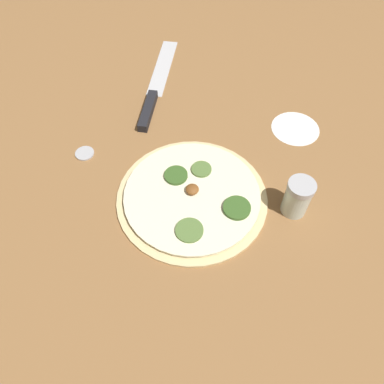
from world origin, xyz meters
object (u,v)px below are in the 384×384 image
at_px(pizza, 193,196).
at_px(spice_jar, 297,197).
at_px(knife, 153,95).
at_px(loose_cap, 84,153).

distance_m(pizza, spice_jar, 0.19).
bearing_deg(pizza, knife, 111.05).
xyz_separation_m(knife, spice_jar, (0.29, -0.29, 0.03)).
height_order(knife, loose_cap, knife).
height_order(spice_jar, loose_cap, spice_jar).
xyz_separation_m(pizza, spice_jar, (0.18, -0.01, 0.03)).
bearing_deg(loose_cap, spice_jar, -15.06).
distance_m(knife, loose_cap, 0.21).
distance_m(pizza, loose_cap, 0.24).
relative_size(pizza, knife, 0.83).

